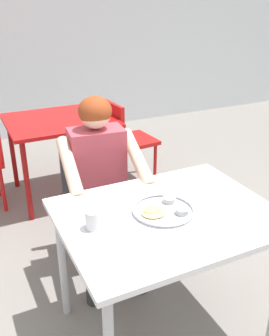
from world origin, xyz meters
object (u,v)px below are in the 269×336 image
(thali_tray, at_px, (164,210))
(chair_red_right, at_px, (124,137))
(chair_foreground, at_px, (94,192))
(diner_foreground, at_px, (101,175))
(drinking_cup, at_px, (93,219))
(table_background_red, at_px, (61,128))
(table_foreground, at_px, (167,227))

(thali_tray, xyz_separation_m, chair_red_right, (0.57, 1.72, -0.27))
(chair_foreground, distance_m, diner_foreground, 0.31)
(drinking_cup, xyz_separation_m, table_background_red, (0.34, 1.77, -0.16))
(chair_red_right, bearing_deg, drinking_cup, -118.45)
(table_background_red, bearing_deg, drinking_cup, -100.76)
(thali_tray, distance_m, table_background_red, 1.79)
(diner_foreground, bearing_deg, table_background_red, 86.81)
(table_foreground, distance_m, chair_red_right, 1.84)
(table_foreground, xyz_separation_m, diner_foreground, (-0.10, 0.64, 0.03))
(drinking_cup, distance_m, table_background_red, 1.81)
(table_foreground, distance_m, chair_foreground, 0.89)
(table_background_red, xyz_separation_m, chair_red_right, (0.59, -0.06, -0.15))
(chair_foreground, relative_size, diner_foreground, 0.68)
(chair_foreground, height_order, chair_red_right, chair_red_right)
(thali_tray, distance_m, chair_foreground, 0.89)
(table_foreground, xyz_separation_m, table_background_red, (-0.04, 1.81, -0.02))
(thali_tray, xyz_separation_m, drinking_cup, (-0.36, 0.02, 0.04))
(table_foreground, bearing_deg, table_background_red, 91.12)
(thali_tray, bearing_deg, table_foreground, -53.90)
(table_foreground, height_order, drinking_cup, drinking_cup)
(thali_tray, distance_m, diner_foreground, 0.63)
(drinking_cup, bearing_deg, diner_foreground, 65.97)
(table_foreground, xyz_separation_m, chair_foreground, (-0.08, 0.86, -0.20))
(diner_foreground, distance_m, chair_red_right, 1.29)
(drinking_cup, relative_size, diner_foreground, 0.08)
(thali_tray, xyz_separation_m, diner_foreground, (-0.09, 0.62, -0.06))
(thali_tray, height_order, diner_foreground, diner_foreground)
(chair_red_right, bearing_deg, chair_foreground, -125.76)
(thali_tray, xyz_separation_m, chair_foreground, (-0.07, 0.84, -0.29))
(chair_foreground, distance_m, table_background_red, 0.96)
(table_background_red, bearing_deg, chair_foreground, -92.84)
(drinking_cup, relative_size, chair_foreground, 0.11)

